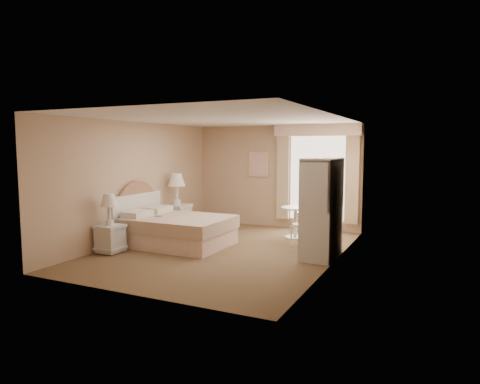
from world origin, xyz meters
The scene contains 9 objects.
room centered at (0.00, 0.00, 1.25)m, with size 4.21×5.51×2.51m.
window centered at (1.05, 2.65, 1.34)m, with size 2.05×0.22×2.51m.
framed_art centered at (-0.45, 2.71, 1.55)m, with size 0.52×0.04×0.62m.
bed centered at (-1.13, -0.04, 0.33)m, with size 2.06×1.54×1.37m.
nightstand_near centered at (-1.84, -1.10, 0.41)m, with size 0.45×0.45×1.10m.
nightstand_far centered at (-1.84, 1.13, 0.51)m, with size 0.55×0.55×1.34m.
round_table centered at (0.88, 1.66, 0.45)m, with size 0.64×0.64×0.68m.
cafe_chair centered at (1.29, 0.96, 0.51)m, with size 0.53×0.53×0.87m.
armoire centered at (1.81, 0.31, 0.74)m, with size 0.53×1.07×1.78m.
Camera 1 is at (3.74, -7.15, 1.97)m, focal length 32.00 mm.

